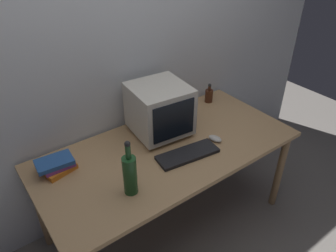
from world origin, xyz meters
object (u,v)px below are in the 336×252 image
Objects in this scene: crt_monitor at (159,109)px; bottle_tall at (130,174)px; book_stack at (57,165)px; bottle_short at (209,95)px; keyboard at (188,154)px; computer_mouse at (215,139)px.

crt_monitor reaches higher than bottle_tall.
bottle_short is at bearing 4.21° from book_stack.
crt_monitor is at bearing 39.44° from bottle_tall.
bottle_short is (0.61, 0.46, 0.05)m from keyboard.
bottle_short reaches higher than book_stack.
crt_monitor is at bearing 95.74° from keyboard.
bottle_short is (0.60, 0.13, -0.13)m from crt_monitor.
computer_mouse is at bearing 11.00° from keyboard.
crt_monitor reaches higher than bottle_short.
computer_mouse is at bearing 6.09° from bottle_tall.
crt_monitor is at bearing -2.32° from book_stack.
keyboard is 1.18× the size of bottle_tall.
crt_monitor is 0.44m from computer_mouse.
crt_monitor is 0.38m from keyboard.
computer_mouse is 0.42× the size of book_stack.
book_stack is at bearing 122.69° from bottle_tall.
bottle_short is at bearing 12.25° from crt_monitor.
book_stack is at bearing 161.61° from keyboard.
crt_monitor is at bearing -167.75° from bottle_short.
book_stack reaches higher than computer_mouse.
crt_monitor reaches higher than computer_mouse.
bottle_tall reaches higher than computer_mouse.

